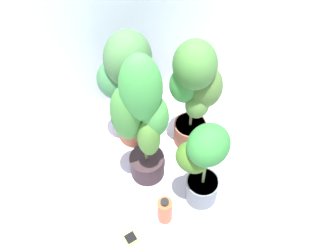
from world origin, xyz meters
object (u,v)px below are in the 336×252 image
at_px(potted_plant_front_right, 203,163).
at_px(nutrient_bottle, 165,210).
at_px(potted_plant_back_center, 127,81).
at_px(hygrometer_box, 131,238).
at_px(potted_plant_back_right, 195,89).
at_px(potted_plant_center, 142,119).

relative_size(potted_plant_front_right, nutrient_bottle, 3.02).
xyz_separation_m(potted_plant_back_center, hygrometer_box, (-0.24, -0.79, -0.55)).
distance_m(potted_plant_back_right, hygrometer_box, 1.02).
distance_m(potted_plant_center, potted_plant_front_right, 0.44).
bearing_deg(potted_plant_back_center, potted_plant_front_right, -67.84).
bearing_deg(nutrient_bottle, potted_plant_front_right, 15.71).
height_order(potted_plant_back_right, nutrient_bottle, potted_plant_back_right).
xyz_separation_m(potted_plant_front_right, hygrometer_box, (-0.51, -0.14, -0.41)).
distance_m(potted_plant_back_right, nutrient_bottle, 0.79).
bearing_deg(potted_plant_front_right, potted_plant_back_center, 112.16).
relative_size(potted_plant_center, potted_plant_front_right, 1.49).
height_order(potted_plant_center, potted_plant_back_center, potted_plant_center).
distance_m(potted_plant_front_right, potted_plant_back_center, 0.72).
xyz_separation_m(potted_plant_center, potted_plant_back_center, (0.01, 0.36, -0.04)).
height_order(potted_plant_back_right, potted_plant_back_center, potted_plant_back_center).
distance_m(potted_plant_center, nutrient_bottle, 0.61).
bearing_deg(potted_plant_center, potted_plant_back_center, 88.52).
height_order(potted_plant_back_center, nutrient_bottle, potted_plant_back_center).
distance_m(hygrometer_box, nutrient_bottle, 0.27).
xyz_separation_m(potted_plant_center, nutrient_bottle, (0.01, -0.36, -0.49)).
bearing_deg(hygrometer_box, potted_plant_front_right, -178.57).
bearing_deg(potted_plant_front_right, potted_plant_back_right, 74.42).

